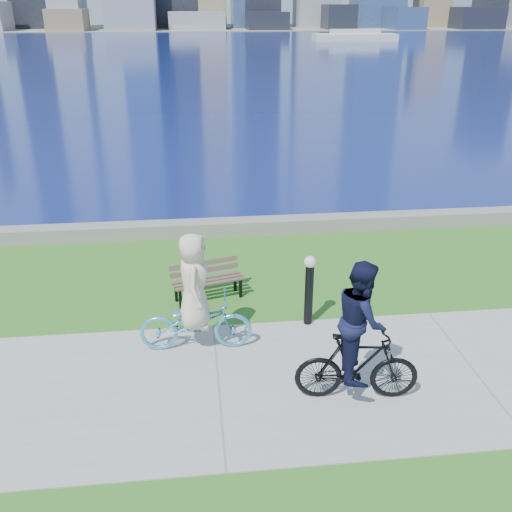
{
  "coord_description": "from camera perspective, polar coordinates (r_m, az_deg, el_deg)",
  "views": [
    {
      "loc": [
        -4.23,
        -7.05,
        5.29
      ],
      "look_at": [
        -3.17,
        2.29,
        1.1
      ],
      "focal_mm": 40.0,
      "sensor_mm": 36.0,
      "label": 1
    }
  ],
  "objects": [
    {
      "name": "ground",
      "position": [
        9.78,
        20.78,
        -10.53
      ],
      "size": [
        320.0,
        320.0,
        0.0
      ],
      "primitive_type": "plane",
      "color": "#296119",
      "rests_on": "ground"
    },
    {
      "name": "park_bench",
      "position": [
        11.04,
        -4.93,
        -2.15
      ],
      "size": [
        1.46,
        0.83,
        0.71
      ],
      "rotation": [
        0.0,
        0.0,
        0.27
      ],
      "color": "black",
      "rests_on": "ground"
    },
    {
      "name": "far_shore",
      "position": [
        137.22,
        -5.06,
        21.73
      ],
      "size": [
        320.0,
        30.0,
        0.12
      ],
      "primitive_type": "cube",
      "color": "gray",
      "rests_on": "ground"
    },
    {
      "name": "cyclist_man",
      "position": [
        8.17,
        10.26,
        -8.65
      ],
      "size": [
        0.74,
        1.81,
        2.17
      ],
      "rotation": [
        0.0,
        0.0,
        1.45
      ],
      "color": "black",
      "rests_on": "ground"
    },
    {
      "name": "bay_water",
      "position": [
        79.34,
        -3.62,
        20.14
      ],
      "size": [
        320.0,
        131.0,
        0.01
      ],
      "primitive_type": "cube",
      "color": "#0D1956",
      "rests_on": "ground"
    },
    {
      "name": "seawall",
      "position": [
        14.82,
        10.56,
        3.4
      ],
      "size": [
        90.0,
        0.5,
        0.35
      ],
      "primitive_type": "cube",
      "color": "slate",
      "rests_on": "ground"
    },
    {
      "name": "concrete_path",
      "position": [
        9.77,
        20.79,
        -10.48
      ],
      "size": [
        80.0,
        3.5,
        0.02
      ],
      "primitive_type": "cube",
      "color": "gray",
      "rests_on": "ground"
    },
    {
      "name": "ferry_far",
      "position": [
        92.16,
        9.85,
        20.83
      ],
      "size": [
        12.38,
        3.54,
        1.68
      ],
      "color": "silver",
      "rests_on": "ground"
    },
    {
      "name": "bollard_lamp",
      "position": [
        10.0,
        5.34,
        -3.0
      ],
      "size": [
        0.22,
        0.22,
        1.33
      ],
      "color": "black",
      "rests_on": "ground"
    },
    {
      "name": "cyclist_woman",
      "position": [
        9.3,
        -6.12,
        -5.17
      ],
      "size": [
        0.71,
        1.86,
        2.04
      ],
      "rotation": [
        0.0,
        0.0,
        1.54
      ],
      "color": "#50A4C3",
      "rests_on": "ground"
    }
  ]
}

